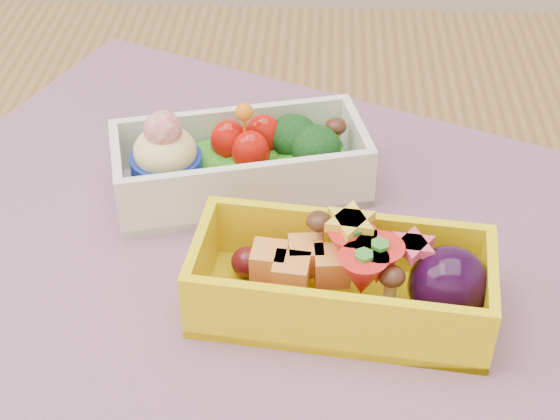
# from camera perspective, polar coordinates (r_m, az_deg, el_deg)

# --- Properties ---
(table) EXTENTS (1.20, 0.80, 0.75)m
(table) POSITION_cam_1_polar(r_m,az_deg,el_deg) (0.64, -1.92, -10.48)
(table) COLOR brown
(table) RESTS_ON ground
(placemat) EXTENTS (0.68, 0.61, 0.00)m
(placemat) POSITION_cam_1_polar(r_m,az_deg,el_deg) (0.57, -0.78, -3.27)
(placemat) COLOR #9E6D89
(placemat) RESTS_ON table
(bento_white) EXTENTS (0.20, 0.12, 0.08)m
(bento_white) POSITION_cam_1_polar(r_m,az_deg,el_deg) (0.62, -2.77, 3.23)
(bento_white) COLOR white
(bento_white) RESTS_ON placemat
(bento_yellow) EXTENTS (0.19, 0.10, 0.06)m
(bento_yellow) POSITION_cam_1_polar(r_m,az_deg,el_deg) (0.52, 4.61, -4.71)
(bento_yellow) COLOR yellow
(bento_yellow) RESTS_ON placemat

